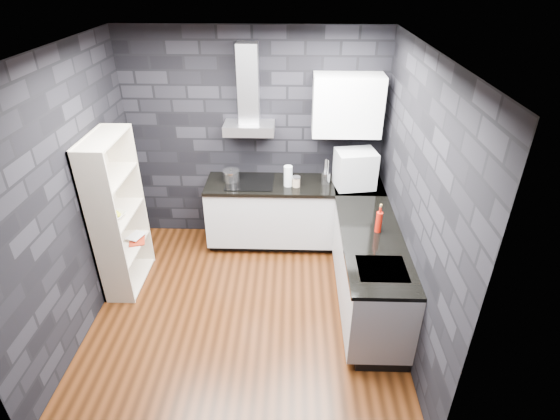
{
  "coord_description": "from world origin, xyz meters",
  "views": [
    {
      "loc": [
        0.48,
        -3.57,
        3.33
      ],
      "look_at": [
        0.35,
        0.45,
        1.0
      ],
      "focal_mm": 28.0,
      "sensor_mm": 36.0,
      "label": 1
    }
  ],
  "objects_px": {
    "storage_jar": "(296,182)",
    "fruit_bowl": "(115,216)",
    "glass_vase": "(288,176)",
    "utensil_crock": "(326,178)",
    "pot": "(231,176)",
    "red_bottle": "(379,222)",
    "appliance_garage": "(355,169)",
    "bookshelf": "(118,215)"
  },
  "relations": [
    {
      "from": "pot",
      "to": "storage_jar",
      "type": "xyz_separation_m",
      "value": [
        0.81,
        -0.12,
        -0.01
      ]
    },
    {
      "from": "storage_jar",
      "to": "appliance_garage",
      "type": "distance_m",
      "value": 0.72
    },
    {
      "from": "red_bottle",
      "to": "fruit_bowl",
      "type": "height_order",
      "value": "red_bottle"
    },
    {
      "from": "red_bottle",
      "to": "glass_vase",
      "type": "bearing_deg",
      "value": 132.82
    },
    {
      "from": "pot",
      "to": "storage_jar",
      "type": "relative_size",
      "value": 1.75
    },
    {
      "from": "pot",
      "to": "bookshelf",
      "type": "xyz_separation_m",
      "value": [
        -1.13,
        -0.87,
        -0.07
      ]
    },
    {
      "from": "appliance_garage",
      "to": "fruit_bowl",
      "type": "height_order",
      "value": "appliance_garage"
    },
    {
      "from": "storage_jar",
      "to": "fruit_bowl",
      "type": "bearing_deg",
      "value": -157.0
    },
    {
      "from": "pot",
      "to": "storage_jar",
      "type": "height_order",
      "value": "pot"
    },
    {
      "from": "pot",
      "to": "red_bottle",
      "type": "bearing_deg",
      "value": -34.11
    },
    {
      "from": "storage_jar",
      "to": "fruit_bowl",
      "type": "xyz_separation_m",
      "value": [
        -1.94,
        -0.83,
        -0.02
      ]
    },
    {
      "from": "pot",
      "to": "utensil_crock",
      "type": "relative_size",
      "value": 1.41
    },
    {
      "from": "bookshelf",
      "to": "appliance_garage",
      "type": "bearing_deg",
      "value": 20.93
    },
    {
      "from": "storage_jar",
      "to": "red_bottle",
      "type": "xyz_separation_m",
      "value": [
        0.83,
        -0.99,
        0.05
      ]
    },
    {
      "from": "red_bottle",
      "to": "fruit_bowl",
      "type": "relative_size",
      "value": 1.02
    },
    {
      "from": "storage_jar",
      "to": "pot",
      "type": "bearing_deg",
      "value": 171.39
    },
    {
      "from": "glass_vase",
      "to": "pot",
      "type": "bearing_deg",
      "value": 171.55
    },
    {
      "from": "glass_vase",
      "to": "appliance_garage",
      "type": "bearing_deg",
      "value": 1.12
    },
    {
      "from": "glass_vase",
      "to": "red_bottle",
      "type": "height_order",
      "value": "glass_vase"
    },
    {
      "from": "utensil_crock",
      "to": "appliance_garage",
      "type": "height_order",
      "value": "appliance_garage"
    },
    {
      "from": "glass_vase",
      "to": "bookshelf",
      "type": "bearing_deg",
      "value": -157.35
    },
    {
      "from": "utensil_crock",
      "to": "appliance_garage",
      "type": "xyz_separation_m",
      "value": [
        0.34,
        -0.06,
        0.15
      ]
    },
    {
      "from": "pot",
      "to": "appliance_garage",
      "type": "relative_size",
      "value": 0.43
    },
    {
      "from": "pot",
      "to": "red_bottle",
      "type": "relative_size",
      "value": 0.9
    },
    {
      "from": "pot",
      "to": "fruit_bowl",
      "type": "relative_size",
      "value": 0.92
    },
    {
      "from": "pot",
      "to": "utensil_crock",
      "type": "height_order",
      "value": "utensil_crock"
    },
    {
      "from": "appliance_garage",
      "to": "glass_vase",
      "type": "bearing_deg",
      "value": 171.03
    },
    {
      "from": "storage_jar",
      "to": "appliance_garage",
      "type": "xyz_separation_m",
      "value": [
        0.7,
        0.03,
        0.17
      ]
    },
    {
      "from": "glass_vase",
      "to": "utensil_crock",
      "type": "bearing_deg",
      "value": 9.62
    },
    {
      "from": "glass_vase",
      "to": "utensil_crock",
      "type": "relative_size",
      "value": 1.82
    },
    {
      "from": "fruit_bowl",
      "to": "pot",
      "type": "bearing_deg",
      "value": 39.9
    },
    {
      "from": "glass_vase",
      "to": "storage_jar",
      "type": "relative_size",
      "value": 2.25
    },
    {
      "from": "bookshelf",
      "to": "fruit_bowl",
      "type": "relative_size",
      "value": 8.28
    },
    {
      "from": "utensil_crock",
      "to": "bookshelf",
      "type": "distance_m",
      "value": 2.46
    },
    {
      "from": "pot",
      "to": "appliance_garage",
      "type": "xyz_separation_m",
      "value": [
        1.51,
        -0.09,
        0.15
      ]
    },
    {
      "from": "red_bottle",
      "to": "utensil_crock",
      "type": "bearing_deg",
      "value": 113.41
    },
    {
      "from": "appliance_garage",
      "to": "red_bottle",
      "type": "relative_size",
      "value": 2.07
    },
    {
      "from": "storage_jar",
      "to": "fruit_bowl",
      "type": "distance_m",
      "value": 2.11
    },
    {
      "from": "glass_vase",
      "to": "fruit_bowl",
      "type": "relative_size",
      "value": 1.18
    },
    {
      "from": "glass_vase",
      "to": "appliance_garage",
      "type": "xyz_separation_m",
      "value": [
        0.8,
        0.02,
        0.1
      ]
    },
    {
      "from": "storage_jar",
      "to": "red_bottle",
      "type": "distance_m",
      "value": 1.3
    },
    {
      "from": "storage_jar",
      "to": "utensil_crock",
      "type": "distance_m",
      "value": 0.38
    }
  ]
}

